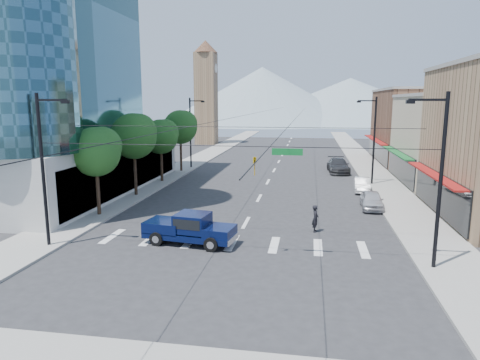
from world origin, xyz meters
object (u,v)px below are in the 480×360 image
at_px(pickup_truck, 189,228).
at_px(parked_car_mid, 362,185).
at_px(pedestrian, 315,218).
at_px(parked_car_near, 372,200).
at_px(parked_car_far, 338,166).

distance_m(pickup_truck, parked_car_mid, 21.26).
bearing_deg(pedestrian, parked_car_near, -30.17).
bearing_deg(pickup_truck, parked_car_mid, 63.25).
height_order(pickup_truck, parked_car_far, pickup_truck).
relative_size(parked_car_mid, parked_car_far, 0.68).
bearing_deg(pedestrian, parked_car_mid, -15.57).
xyz_separation_m(pickup_truck, parked_car_mid, (12.12, 17.46, -0.32)).
height_order(parked_car_near, parked_car_far, parked_car_far).
relative_size(pickup_truck, pedestrian, 3.21).
bearing_deg(parked_car_far, parked_car_mid, -84.99).
height_order(pickup_truck, pedestrian, pickup_truck).
bearing_deg(parked_car_far, pickup_truck, -113.30).
relative_size(parked_car_near, parked_car_mid, 1.03).
relative_size(pedestrian, parked_car_far, 0.31).
bearing_deg(parked_car_near, parked_car_mid, 91.99).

